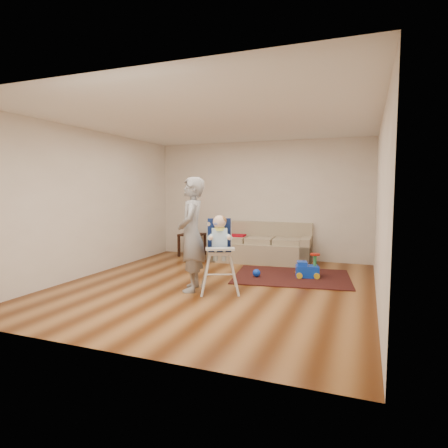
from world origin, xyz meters
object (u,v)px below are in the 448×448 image
(sofa, at_px, (260,242))
(toy_ball, at_px, (257,273))
(side_table, at_px, (192,245))
(ride_on_toy, at_px, (307,265))
(adult, at_px, (192,234))
(high_chair, at_px, (220,255))

(sofa, bearing_deg, toy_ball, -80.44)
(toy_ball, bearing_deg, side_table, 141.77)
(toy_ball, bearing_deg, sofa, 103.04)
(side_table, xyz_separation_m, ride_on_toy, (2.95, -1.33, -0.03))
(sofa, distance_m, adult, 2.77)
(high_chair, bearing_deg, adult, 166.01)
(sofa, distance_m, ride_on_toy, 1.73)
(side_table, relative_size, toy_ball, 3.76)
(side_table, xyz_separation_m, adult, (1.36, -2.83, 0.63))
(side_table, height_order, ride_on_toy, side_table)
(side_table, bearing_deg, sofa, -4.09)
(ride_on_toy, bearing_deg, high_chair, -144.30)
(toy_ball, relative_size, adult, 0.08)
(side_table, relative_size, adult, 0.30)
(sofa, height_order, adult, adult)
(ride_on_toy, distance_m, high_chair, 1.86)
(adult, bearing_deg, high_chair, 80.89)
(sofa, relative_size, side_table, 4.24)
(side_table, bearing_deg, high_chair, -56.78)
(sofa, bearing_deg, high_chair, -92.05)
(high_chair, distance_m, adult, 0.55)
(high_chair, height_order, adult, adult)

